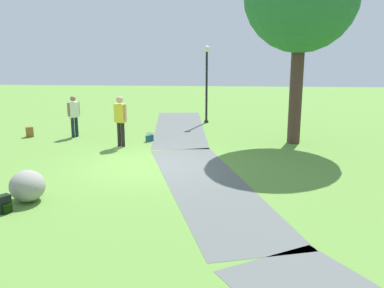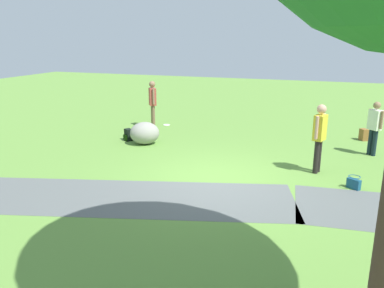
# 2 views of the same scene
# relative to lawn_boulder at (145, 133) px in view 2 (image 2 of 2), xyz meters

# --- Properties ---
(ground_plane) EXTENTS (48.00, 48.00, 0.00)m
(ground_plane) POSITION_rel_lawn_boulder_xyz_m (-3.18, 2.35, -0.37)
(ground_plane) COLOR #5F8D3A
(footpath_segment_mid) EXTENTS (8.26, 4.19, 0.01)m
(footpath_segment_mid) POSITION_rel_lawn_boulder_xyz_m (-1.37, 4.28, -0.37)
(footpath_segment_mid) COLOR #575C5A
(footpath_segment_mid) RESTS_ON ground
(lawn_boulder) EXTENTS (1.24, 1.18, 0.74)m
(lawn_boulder) POSITION_rel_lawn_boulder_xyz_m (0.00, 0.00, 0.00)
(lawn_boulder) COLOR gray
(lawn_boulder) RESTS_ON ground
(woman_with_handbag) EXTENTS (0.35, 0.49, 1.82)m
(woman_with_handbag) POSITION_rel_lawn_boulder_xyz_m (-5.55, 1.01, 0.70)
(woman_with_handbag) COLOR black
(woman_with_handbag) RESTS_ON ground
(man_near_boulder) EXTENTS (0.40, 0.44, 1.82)m
(man_near_boulder) POSITION_rel_lawn_boulder_xyz_m (0.79, -2.32, 0.70)
(man_near_boulder) COLOR brown
(man_near_boulder) RESTS_ON ground
(passerby_on_path) EXTENTS (0.42, 0.42, 1.63)m
(passerby_on_path) POSITION_rel_lawn_boulder_xyz_m (-7.04, -1.19, 0.57)
(passerby_on_path) COLOR #15262E
(passerby_on_path) RESTS_ON ground
(handbag_on_grass) EXTENTS (0.38, 0.38, 0.31)m
(handbag_on_grass) POSITION_rel_lawn_boulder_xyz_m (-6.44, 1.91, -0.23)
(handbag_on_grass) COLOR navy
(handbag_on_grass) RESTS_ON ground
(backpack_by_boulder) EXTENTS (0.34, 0.35, 0.40)m
(backpack_by_boulder) POSITION_rel_lawn_boulder_xyz_m (0.75, -0.22, -0.18)
(backpack_by_boulder) COLOR black
(backpack_by_boulder) RESTS_ON ground
(spare_backpack_on_lawn) EXTENTS (0.34, 0.34, 0.40)m
(spare_backpack_on_lawn) POSITION_rel_lawn_boulder_xyz_m (-6.93, -3.00, -0.18)
(spare_backpack_on_lawn) COLOR brown
(spare_backpack_on_lawn) RESTS_ON ground
(frisbee_on_grass) EXTENTS (0.27, 0.27, 0.02)m
(frisbee_on_grass) POSITION_rel_lawn_boulder_xyz_m (0.45, -2.86, -0.36)
(frisbee_on_grass) COLOR white
(frisbee_on_grass) RESTS_ON ground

